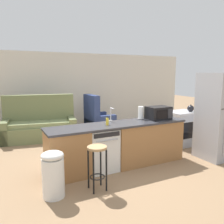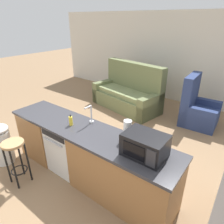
# 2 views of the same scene
# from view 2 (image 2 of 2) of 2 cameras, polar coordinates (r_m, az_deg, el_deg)

# --- Properties ---
(ground_plane) EXTENTS (24.00, 24.00, 0.00)m
(ground_plane) POSITION_cam_2_polar(r_m,az_deg,el_deg) (3.60, -8.65, -16.70)
(ground_plane) COLOR #896B4C
(wall_back) EXTENTS (10.00, 0.06, 2.60)m
(wall_back) POSITION_cam_2_polar(r_m,az_deg,el_deg) (6.32, 21.66, 13.63)
(wall_back) COLOR silver
(wall_back) RESTS_ON ground_plane
(kitchen_counter) EXTENTS (2.94, 0.66, 0.90)m
(kitchen_counter) POSITION_cam_2_polar(r_m,az_deg,el_deg) (3.20, -6.04, -12.96)
(kitchen_counter) COLOR #9E6B3D
(kitchen_counter) RESTS_ON ground_plane
(dishwasher) EXTENTS (0.58, 0.61, 0.84)m
(dishwasher) POSITION_cam_2_polar(r_m,az_deg,el_deg) (3.49, -12.04, -9.72)
(dishwasher) COLOR white
(dishwasher) RESTS_ON ground_plane
(microwave) EXTENTS (0.50, 0.37, 0.28)m
(microwave) POSITION_cam_2_polar(r_m,az_deg,el_deg) (2.40, 9.40, -9.33)
(microwave) COLOR black
(microwave) RESTS_ON kitchen_counter
(sink_faucet) EXTENTS (0.07, 0.18, 0.30)m
(sink_faucet) POSITION_cam_2_polar(r_m,az_deg,el_deg) (3.09, -6.10, -0.98)
(sink_faucet) COLOR silver
(sink_faucet) RESTS_ON kitchen_counter
(paper_towel_roll) EXTENTS (0.14, 0.14, 0.28)m
(paper_towel_roll) POSITION_cam_2_polar(r_m,az_deg,el_deg) (2.67, 4.45, -5.24)
(paper_towel_roll) COLOR #4C4C51
(paper_towel_roll) RESTS_ON kitchen_counter
(soap_bottle) EXTENTS (0.06, 0.06, 0.18)m
(soap_bottle) POSITION_cam_2_polar(r_m,az_deg,el_deg) (3.10, -11.69, -2.48)
(soap_bottle) COLOR yellow
(soap_bottle) RESTS_ON kitchen_counter
(bar_stool) EXTENTS (0.32, 0.32, 0.74)m
(bar_stool) POSITION_cam_2_polar(r_m,az_deg,el_deg) (3.40, -25.94, -10.69)
(bar_stool) COLOR tan
(bar_stool) RESTS_ON ground_plane
(trash_bin) EXTENTS (0.35, 0.35, 0.74)m
(trash_bin) POSITION_cam_2_polar(r_m,az_deg,el_deg) (4.07, -29.07, -7.91)
(trash_bin) COLOR white
(trash_bin) RESTS_ON ground_plane
(couch) EXTENTS (2.13, 1.26, 1.27)m
(couch) POSITION_cam_2_polar(r_m,az_deg,el_deg) (5.82, 4.74, 5.14)
(couch) COLOR #667047
(couch) RESTS_ON ground_plane
(armchair) EXTENTS (0.84, 0.89, 1.20)m
(armchair) POSITION_cam_2_polar(r_m,az_deg,el_deg) (5.29, 22.95, 0.49)
(armchair) COLOR navy
(armchair) RESTS_ON ground_plane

